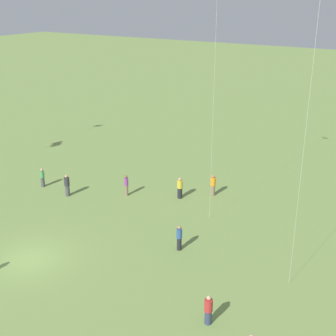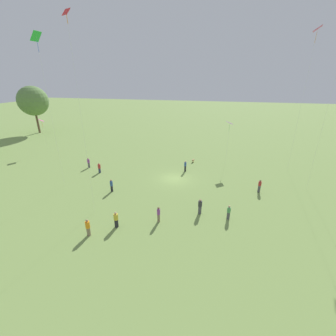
% 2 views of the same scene
% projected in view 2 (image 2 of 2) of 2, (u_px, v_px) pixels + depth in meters
% --- Properties ---
extents(ground_plane, '(240.00, 240.00, 0.00)m').
position_uv_depth(ground_plane, '(175.00, 179.00, 33.77)').
color(ground_plane, '#7A994C').
extents(tree_2, '(7.55, 7.55, 12.18)m').
position_uv_depth(tree_2, '(33.00, 101.00, 58.68)').
color(tree_2, brown).
rests_on(tree_2, ground_plane).
extents(person_0, '(0.45, 0.45, 1.71)m').
position_uv_depth(person_0, '(89.00, 163.00, 37.62)').
color(person_0, '#4C4C51').
rests_on(person_0, ground_plane).
extents(person_1, '(0.49, 0.49, 1.82)m').
position_uv_depth(person_1, '(200.00, 207.00, 24.81)').
color(person_1, '#4C4C51').
rests_on(person_1, ground_plane).
extents(person_2, '(0.51, 0.51, 1.78)m').
position_uv_depth(person_2, '(88.00, 228.00, 21.37)').
color(person_2, '#847056').
rests_on(person_2, ground_plane).
extents(person_3, '(0.47, 0.47, 1.73)m').
position_uv_depth(person_3, '(111.00, 186.00, 29.68)').
color(person_3, '#232328').
rests_on(person_3, ground_plane).
extents(person_4, '(0.43, 0.43, 1.81)m').
position_uv_depth(person_4, '(185.00, 166.00, 36.03)').
color(person_4, '#232328').
rests_on(person_4, ground_plane).
extents(person_5, '(0.59, 0.59, 1.66)m').
position_uv_depth(person_5, '(99.00, 168.00, 35.59)').
color(person_5, '#333D5B').
rests_on(person_5, ground_plane).
extents(person_6, '(0.59, 0.59, 1.75)m').
position_uv_depth(person_6, '(116.00, 220.00, 22.60)').
color(person_6, '#232328').
rests_on(person_6, ground_plane).
extents(person_7, '(0.46, 0.46, 1.77)m').
position_uv_depth(person_7, '(159.00, 214.00, 23.40)').
color(person_7, '#847056').
rests_on(person_7, ground_plane).
extents(person_8, '(0.47, 0.47, 1.64)m').
position_uv_depth(person_8, '(229.00, 212.00, 23.90)').
color(person_8, '#4C4C51').
rests_on(person_8, ground_plane).
extents(person_9, '(0.53, 0.53, 1.75)m').
position_uv_depth(person_9, '(260.00, 186.00, 29.55)').
color(person_9, '#4C4C51').
rests_on(person_9, ground_plane).
extents(kite_1, '(1.44, 1.31, 20.47)m').
position_uv_depth(kite_1, '(316.00, 35.00, 29.81)').
color(kite_1, '#E54C99').
rests_on(kite_1, ground_plane).
extents(kite_2, '(1.28, 1.27, 6.50)m').
position_uv_depth(kite_2, '(42.00, 121.00, 44.28)').
color(kite_2, '#E54C99').
rests_on(kite_2, ground_plane).
extents(kite_4, '(0.67, 0.81, 19.42)m').
position_uv_depth(kite_4, '(70.00, 36.00, 18.97)').
color(kite_4, red).
rests_on(kite_4, ground_plane).
extents(kite_6, '(1.21, 0.75, 18.84)m').
position_uv_depth(kite_6, '(37.00, 43.00, 24.88)').
color(kite_6, green).
rests_on(kite_6, ground_plane).
extents(kite_7, '(1.31, 1.25, 7.40)m').
position_uv_depth(kite_7, '(230.00, 124.00, 37.16)').
color(kite_7, purple).
rests_on(kite_7, ground_plane).
extents(dog_0, '(0.76, 0.42, 0.55)m').
position_uv_depth(dog_0, '(193.00, 160.00, 40.17)').
color(dog_0, tan).
rests_on(dog_0, ground_plane).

